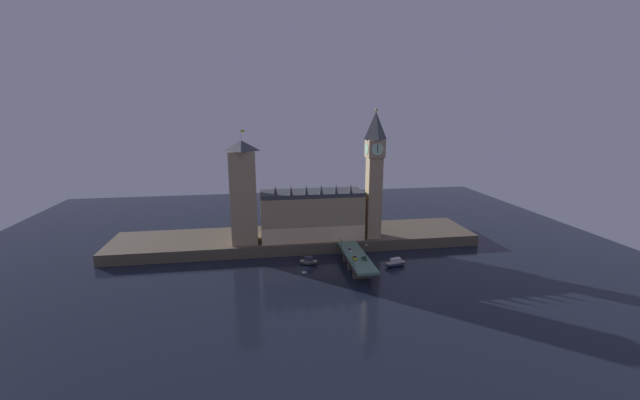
{
  "coord_description": "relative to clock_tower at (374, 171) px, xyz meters",
  "views": [
    {
      "loc": [
        -22.38,
        -192.99,
        81.13
      ],
      "look_at": [
        11.67,
        20.0,
        31.96
      ],
      "focal_mm": 22.0,
      "sensor_mm": 36.0,
      "label": 1
    }
  ],
  "objects": [
    {
      "name": "ground_plane",
      "position": [
        -44.7,
        -25.64,
        -46.73
      ],
      "size": [
        400.0,
        400.0,
        0.0
      ],
      "primitive_type": "plane",
      "color": "black"
    },
    {
      "name": "embankment",
      "position": [
        -44.7,
        13.36,
        -43.49
      ],
      "size": [
        220.0,
        42.0,
        6.47
      ],
      "color": "brown",
      "rests_on": "ground_plane"
    },
    {
      "name": "parliament_hall",
      "position": [
        -36.31,
        5.95,
        -26.15
      ],
      "size": [
        60.21,
        22.56,
        33.97
      ],
      "color": "tan",
      "rests_on": "embankment"
    },
    {
      "name": "clock_tower",
      "position": [
        0.0,
        0.0,
        0.0
      ],
      "size": [
        10.27,
        10.38,
        76.01
      ],
      "color": "tan",
      "rests_on": "embankment"
    },
    {
      "name": "victoria_tower",
      "position": [
        -75.71,
        3.09,
        -10.75
      ],
      "size": [
        14.75,
        14.75,
        64.81
      ],
      "color": "tan",
      "rests_on": "embankment"
    },
    {
      "name": "bridge",
      "position": [
        -17.55,
        -30.64,
        -41.73
      ],
      "size": [
        10.7,
        46.0,
        7.24
      ],
      "color": "slate",
      "rests_on": "ground_plane"
    },
    {
      "name": "car_northbound_lead",
      "position": [
        -19.9,
        -24.1,
        -38.84
      ],
      "size": [
        1.95,
        4.06,
        1.39
      ],
      "color": "silver",
      "rests_on": "bridge"
    },
    {
      "name": "car_northbound_trail",
      "position": [
        -19.9,
        -35.6,
        -38.77
      ],
      "size": [
        1.88,
        4.36,
        1.52
      ],
      "color": "yellow",
      "rests_on": "bridge"
    },
    {
      "name": "car_southbound_lead",
      "position": [
        -15.19,
        -37.05,
        -38.82
      ],
      "size": [
        2.12,
        3.81,
        1.43
      ],
      "color": "#235633",
      "rests_on": "bridge"
    },
    {
      "name": "pedestrian_near_rail",
      "position": [
        -22.26,
        -41.74,
        -38.62
      ],
      "size": [
        0.38,
        0.38,
        1.64
      ],
      "color": "black",
      "rests_on": "bridge"
    },
    {
      "name": "street_lamp_near",
      "position": [
        -22.66,
        -45.36,
        -35.34
      ],
      "size": [
        1.34,
        0.6,
        6.63
      ],
      "color": "#2D3333",
      "rests_on": "bridge"
    },
    {
      "name": "street_lamp_mid",
      "position": [
        -12.44,
        -30.64,
        -35.76
      ],
      "size": [
        1.34,
        0.6,
        5.94
      ],
      "color": "#2D3333",
      "rests_on": "bridge"
    },
    {
      "name": "street_lamp_far",
      "position": [
        -22.66,
        -15.92,
        -35.81
      ],
      "size": [
        1.34,
        0.6,
        5.87
      ],
      "color": "#2D3333",
      "rests_on": "bridge"
    },
    {
      "name": "boat_upstream",
      "position": [
        -41.79,
        -21.99,
        -44.97
      ],
      "size": [
        10.73,
        6.0,
        4.82
      ],
      "color": "#28282D",
      "rests_on": "ground_plane"
    },
    {
      "name": "boat_downstream",
      "position": [
        3.72,
        -31.19,
        -45.06
      ],
      "size": [
        12.87,
        6.72,
        4.57
      ],
      "color": "#1E2842",
      "rests_on": "ground_plane"
    }
  ]
}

